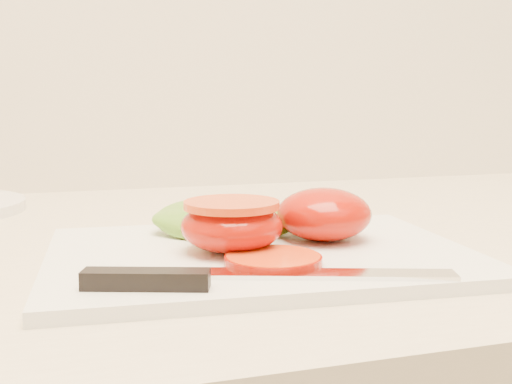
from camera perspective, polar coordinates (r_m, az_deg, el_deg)
name	(u,v)px	position (r m, az deg, el deg)	size (l,w,h in m)	color
cutting_board	(260,255)	(0.52, 0.33, -5.64)	(0.33, 0.24, 0.01)	white
tomato_half_dome	(324,214)	(0.55, 6.06, -1.96)	(0.08, 0.08, 0.04)	#B10F00
tomato_half_cut	(232,224)	(0.50, -2.17, -2.84)	(0.08, 0.08, 0.04)	#B10F00
tomato_slice_0	(273,260)	(0.47, 1.54, -6.04)	(0.07, 0.07, 0.01)	#FA531C
lettuce_leaf_0	(227,219)	(0.58, -2.58, -2.40)	(0.13, 0.09, 0.02)	#6DA42B
knife	(222,277)	(0.42, -3.05, -7.58)	(0.25, 0.07, 0.01)	silver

